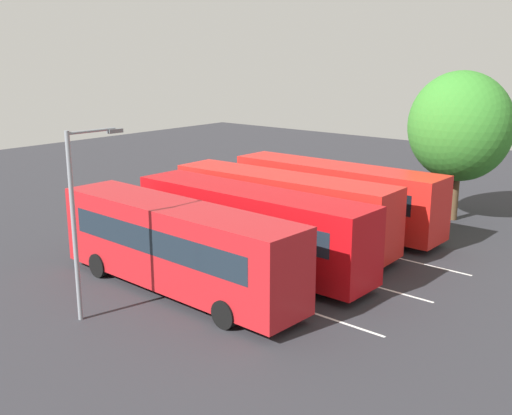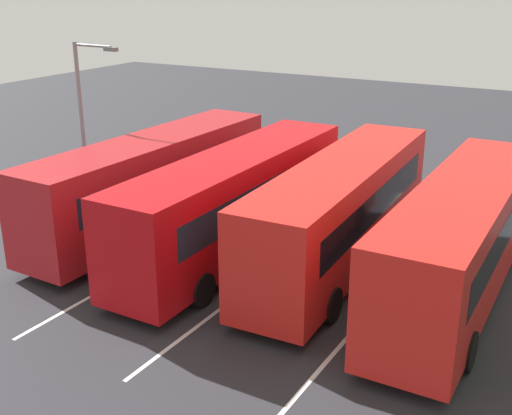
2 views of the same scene
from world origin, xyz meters
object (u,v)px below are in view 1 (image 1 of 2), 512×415
bus_far_right (176,245)px  depot_tree (460,127)px  bus_far_left (335,195)px  bus_center_left (282,207)px  street_lamp (79,212)px  pedestrian (112,214)px  bus_center_right (250,226)px

bus_far_right → depot_tree: bearing=-100.9°
bus_far_left → bus_center_left: same height
bus_center_left → depot_tree: bearing=-115.7°
bus_far_left → bus_far_right: size_ratio=0.99×
bus_far_left → depot_tree: 7.87m
bus_far_left → street_lamp: street_lamp is taller
pedestrian → bus_center_left: bearing=-17.1°
bus_far_right → bus_far_left: bearing=-88.1°
bus_far_right → pedestrian: size_ratio=6.35×
street_lamp → depot_tree: size_ratio=0.81×
bus_far_left → pedestrian: bearing=44.4°
bus_center_left → depot_tree: 11.26m
bus_center_right → pedestrian: (8.56, 0.70, -0.81)m
bus_center_right → bus_far_right: (0.46, 3.77, 0.00)m
depot_tree → street_lamp: bearing=77.7°
bus_far_left → bus_center_right: 7.24m
bus_far_left → street_lamp: bearing=87.5°
bus_center_right → bus_far_right: bearing=83.6°
pedestrian → bus_center_right: bearing=-40.5°
bus_center_left → bus_center_right: bearing=103.3°
bus_center_right → street_lamp: street_lamp is taller
bus_center_right → bus_far_right: size_ratio=1.00×
bus_far_left → bus_center_left: size_ratio=0.99×
bus_center_left → depot_tree: size_ratio=1.42×
bus_center_left → pedestrian: bus_center_left is taller
bus_center_right → pedestrian: size_ratio=6.32×
pedestrian → street_lamp: 10.44m
street_lamp → bus_center_right: bearing=-6.2°
pedestrian → depot_tree: depot_tree is taller
bus_center_left → street_lamp: street_lamp is taller
street_lamp → depot_tree: depot_tree is taller
bus_center_right → bus_far_right: 3.80m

